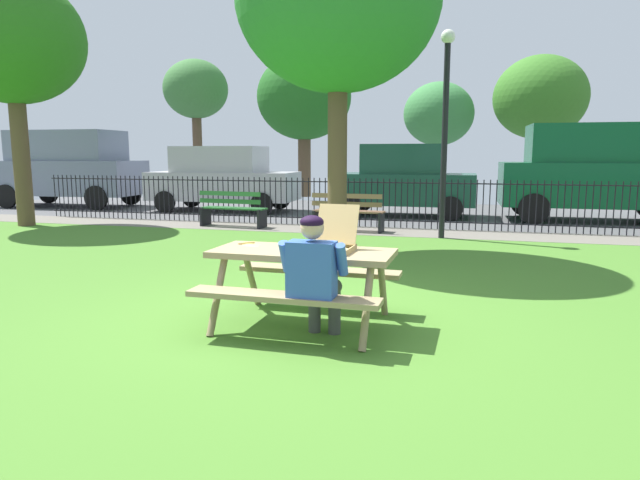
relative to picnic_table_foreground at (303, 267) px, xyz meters
name	(u,v)px	position (x,y,z in m)	size (l,w,h in m)	color
ground	(330,282)	(-0.21, 1.97, -0.61)	(28.00, 11.51, 0.02)	#487B29
cobblestone_walkway	(384,232)	(-0.21, 7.03, -0.60)	(28.00, 1.40, 0.01)	slate
street_asphalt	(405,213)	(-0.21, 11.17, -0.60)	(28.00, 6.89, 0.01)	#515154
picnic_table_foreground	(303,267)	(0.00, 0.00, 0.00)	(1.83, 1.52, 0.79)	#97825C
pizza_box_open	(333,242)	(0.30, 0.05, 0.26)	(0.45, 0.54, 0.44)	tan
pizza_slice_on_table	(250,244)	(-0.62, 0.16, 0.18)	(0.29, 0.29, 0.02)	#F4E06F
adult_at_table	(315,273)	(0.27, -0.51, 0.06)	(0.61, 0.60, 1.19)	#444444
iron_fence_streetside	(389,203)	(-0.21, 7.73, -0.01)	(18.70, 0.03, 1.15)	black
park_bench_left	(233,209)	(-3.81, 6.89, -0.18)	(1.63, 0.61, 0.85)	#29662E
park_bench_center	(348,213)	(-1.02, 6.89, -0.18)	(1.62, 0.55, 0.85)	brown
lamp_post_walkway	(445,114)	(1.06, 6.38, 1.92)	(0.28, 0.28, 4.13)	black
tree_midground_left	(12,41)	(-8.76, 5.85, 3.70)	(3.27, 3.27, 5.81)	brown
parked_car_far_left	(69,167)	(-11.09, 10.30, 0.71)	(4.79, 2.27, 2.46)	slate
parked_car_left	(223,178)	(-5.63, 10.30, 0.41)	(4.47, 2.07, 1.94)	#B4B0B7
parked_car_center	(403,180)	(-0.18, 10.30, 0.41)	(3.91, 1.84, 1.98)	#174533
parked_car_right	(598,170)	(4.73, 10.30, 0.71)	(4.74, 2.16, 2.46)	#0D4F2B
far_tree_left	(196,91)	(-9.61, 16.47, 3.72)	(2.69, 2.69, 5.60)	brown
far_tree_midleft	(304,98)	(-4.88, 16.47, 3.32)	(3.74, 3.74, 5.64)	brown
far_tree_center	(439,116)	(0.37, 16.47, 2.53)	(2.61, 2.61, 4.38)	brown
far_tree_midright	(540,98)	(3.91, 16.47, 3.10)	(3.27, 3.27, 5.18)	brown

